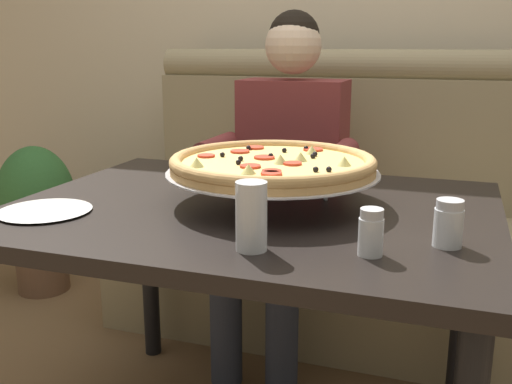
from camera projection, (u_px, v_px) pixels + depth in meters
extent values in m
cube|color=#998966|center=(319.00, 275.00, 2.40)|extent=(1.69, 0.60, 0.46)
cube|color=#998966|center=(341.00, 150.00, 2.65)|extent=(1.69, 0.18, 0.65)
cylinder|color=#998966|center=(344.00, 66.00, 2.56)|extent=(1.69, 0.14, 0.14)
cube|color=black|center=(253.00, 212.00, 1.54)|extent=(1.24, 0.95, 0.04)
cylinder|color=black|center=(150.00, 266.00, 2.17)|extent=(0.06, 0.06, 0.70)
cylinder|color=black|center=(462.00, 308.00, 1.83)|extent=(0.06, 0.06, 0.70)
cube|color=#2D3342|center=(276.00, 218.00, 2.14)|extent=(0.34, 0.40, 0.15)
cylinder|color=#2D3342|center=(226.00, 320.00, 2.01)|extent=(0.11, 0.11, 0.46)
cylinder|color=#2D3342|center=(282.00, 329.00, 1.95)|extent=(0.11, 0.11, 0.46)
cube|color=brown|center=(293.00, 153.00, 2.29)|extent=(0.40, 0.22, 0.56)
cylinder|color=brown|center=(217.00, 148.00, 2.15)|extent=(0.08, 0.28, 0.08)
cylinder|color=brown|center=(341.00, 155.00, 2.00)|extent=(0.08, 0.28, 0.08)
sphere|color=beige|center=(293.00, 46.00, 2.17)|extent=(0.21, 0.21, 0.21)
sphere|color=black|center=(294.00, 36.00, 2.17)|extent=(0.19, 0.19, 0.19)
cylinder|color=silver|center=(254.00, 202.00, 1.41)|extent=(0.01, 0.01, 0.08)
cylinder|color=silver|center=(237.00, 179.00, 1.65)|extent=(0.01, 0.01, 0.08)
cylinder|color=silver|center=(326.00, 186.00, 1.57)|extent=(0.01, 0.01, 0.08)
torus|color=silver|center=(273.00, 175.00, 1.53)|extent=(0.31, 0.31, 0.01)
cylinder|color=silver|center=(273.00, 172.00, 1.53)|extent=(0.56, 0.56, 0.00)
cylinder|color=tan|center=(273.00, 168.00, 1.53)|extent=(0.53, 0.53, 0.02)
torus|color=tan|center=(273.00, 161.00, 1.52)|extent=(0.54, 0.54, 0.03)
cylinder|color=#EFCC6B|center=(273.00, 163.00, 1.53)|extent=(0.47, 0.47, 0.01)
cylinder|color=red|center=(240.00, 151.00, 1.65)|extent=(0.05, 0.05, 0.01)
cylinder|color=red|center=(206.00, 156.00, 1.58)|extent=(0.05, 0.05, 0.01)
cylinder|color=red|center=(255.00, 148.00, 1.71)|extent=(0.05, 0.05, 0.01)
cylinder|color=red|center=(250.00, 166.00, 1.44)|extent=(0.05, 0.05, 0.01)
cylinder|color=red|center=(271.00, 174.00, 1.36)|extent=(0.05, 0.05, 0.01)
cylinder|color=red|center=(272.00, 171.00, 1.39)|extent=(0.05, 0.05, 0.01)
cylinder|color=red|center=(264.00, 157.00, 1.56)|extent=(0.06, 0.06, 0.01)
cylinder|color=red|center=(292.00, 163.00, 1.48)|extent=(0.05, 0.05, 0.01)
cylinder|color=red|center=(313.00, 149.00, 1.68)|extent=(0.06, 0.06, 0.01)
sphere|color=black|center=(241.00, 158.00, 1.53)|extent=(0.01, 0.01, 0.01)
sphere|color=black|center=(315.00, 154.00, 1.59)|extent=(0.01, 0.01, 0.01)
sphere|color=black|center=(249.00, 148.00, 1.68)|extent=(0.01, 0.01, 0.01)
sphere|color=black|center=(222.00, 155.00, 1.58)|extent=(0.01, 0.01, 0.01)
sphere|color=black|center=(238.00, 162.00, 1.48)|extent=(0.01, 0.01, 0.01)
sphere|color=black|center=(313.00, 156.00, 1.56)|extent=(0.01, 0.01, 0.01)
sphere|color=black|center=(329.00, 169.00, 1.39)|extent=(0.01, 0.01, 0.01)
sphere|color=black|center=(271.00, 156.00, 1.57)|extent=(0.01, 0.01, 0.01)
sphere|color=black|center=(316.00, 169.00, 1.39)|extent=(0.01, 0.01, 0.01)
sphere|color=black|center=(284.00, 150.00, 1.65)|extent=(0.01, 0.01, 0.01)
sphere|color=black|center=(306.00, 148.00, 1.68)|extent=(0.01, 0.01, 0.01)
cone|color=#CCC675|center=(248.00, 169.00, 1.37)|extent=(0.04, 0.04, 0.02)
cone|color=#CCC675|center=(280.00, 159.00, 1.49)|extent=(0.04, 0.04, 0.02)
cone|color=#CCC675|center=(197.00, 162.00, 1.45)|extent=(0.04, 0.04, 0.02)
cone|color=#CCC675|center=(344.00, 161.00, 1.46)|extent=(0.04, 0.04, 0.02)
cone|color=#CCC675|center=(301.00, 157.00, 1.52)|extent=(0.04, 0.04, 0.02)
cone|color=#CCC675|center=(312.00, 150.00, 1.62)|extent=(0.04, 0.04, 0.02)
cylinder|color=white|center=(371.00, 237.00, 1.16)|extent=(0.05, 0.05, 0.08)
cylinder|color=silver|center=(370.00, 243.00, 1.16)|extent=(0.04, 0.04, 0.05)
cylinder|color=silver|center=(372.00, 214.00, 1.14)|extent=(0.05, 0.05, 0.02)
cylinder|color=white|center=(448.00, 228.00, 1.21)|extent=(0.06, 0.06, 0.08)
cylinder|color=#4C6633|center=(447.00, 236.00, 1.21)|extent=(0.05, 0.05, 0.04)
cylinder|color=silver|center=(450.00, 204.00, 1.19)|extent=(0.06, 0.06, 0.02)
cylinder|color=white|center=(45.00, 211.00, 1.46)|extent=(0.16, 0.16, 0.01)
cone|color=white|center=(45.00, 208.00, 1.46)|extent=(0.23, 0.23, 0.01)
cylinder|color=silver|center=(251.00, 216.00, 1.18)|extent=(0.06, 0.06, 0.14)
cylinder|color=#4C2814|center=(251.00, 232.00, 1.19)|extent=(0.05, 0.05, 0.08)
cylinder|color=brown|center=(43.00, 268.00, 2.81)|extent=(0.24, 0.24, 0.22)
ellipsoid|color=#336B33|center=(36.00, 201.00, 2.73)|extent=(0.36, 0.36, 0.52)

